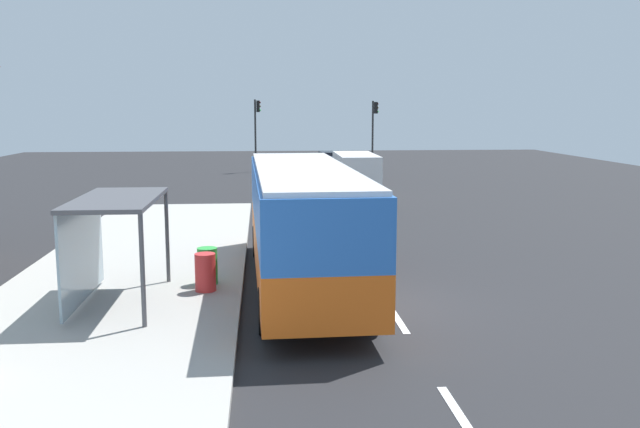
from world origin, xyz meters
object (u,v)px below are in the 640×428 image
Objects in this scene: sedan_far at (340,169)px; traffic_light_far_side at (257,124)px; sedan_near at (331,161)px; recycling_bin_green at (207,266)px; bus at (303,219)px; traffic_light_near_side at (374,125)px; bus_shelter at (104,222)px; white_van at (356,172)px; recycling_bin_red at (205,272)px.

traffic_light_far_side reaches higher than sedan_far.
sedan_near is 6.44m from sedan_far.
bus is at bearing 2.59° from recycling_bin_green.
traffic_light_far_side reaches higher than traffic_light_near_side.
recycling_bin_green is 3.08m from bus_shelter.
traffic_light_near_side is (3.30, 14.41, 2.10)m from white_van.
recycling_bin_red is 34.38m from traffic_light_far_side.
recycling_bin_green is at bearing -106.50° from traffic_light_near_side.
bus_shelter is at bearing -95.38° from traffic_light_far_side.
sedan_far is at bearing -90.01° from sedan_near.
bus is 2.49× the size of sedan_far.
white_van is 1.17× the size of sedan_near.
sedan_near is at bearing 75.81° from bus_shelter.
traffic_light_near_side is (9.70, 32.74, 2.79)m from recycling_bin_green.
recycling_bin_green is 0.18× the size of traffic_light_near_side.
traffic_light_far_side reaches higher than sedan_near.
traffic_light_near_side reaches higher than recycling_bin_green.
bus is 2.76m from recycling_bin_green.
recycling_bin_red is at bearing -91.83° from traffic_light_far_side.
sedan_near reaches higher than recycling_bin_green.
bus_shelter is at bearing -107.28° from sedan_far.
sedan_far is at bearing -116.88° from traffic_light_near_side.
traffic_light_far_side is (1.10, 34.24, 2.85)m from recycling_bin_red.
traffic_light_near_side is at bearing -5.31° from traffic_light_far_side.
bus reaches higher than sedan_far.
white_van is 5.49× the size of recycling_bin_red.
bus is 2.48× the size of sedan_near.
white_van is 14.93m from traffic_light_near_side.
traffic_light_far_side is (-5.41, 7.10, 2.72)m from sedan_far.
recycling_bin_red is 0.18× the size of traffic_light_near_side.
recycling_bin_red is 1.00× the size of recycling_bin_green.
bus_shelter is (-2.21, -1.59, 1.44)m from recycling_bin_green.
sedan_near is at bearing 89.99° from sedan_far.
bus is 11.65× the size of recycling_bin_green.
bus is at bearing 18.09° from recycling_bin_red.
traffic_light_far_side is at bearing 84.62° from bus_shelter.
bus_shelter is (-4.70, -1.70, 0.25)m from bus.
bus reaches higher than recycling_bin_green.
white_van is at bearing 71.42° from recycling_bin_red.
white_van is at bearing -70.77° from traffic_light_far_side.
traffic_light_near_side is 1.30× the size of bus_shelter.
bus_shelter reaches higher than recycling_bin_red.
recycling_bin_red is at bearing -161.91° from bus.
bus_shelter reaches higher than recycling_bin_green.
recycling_bin_green is at bearing -91.87° from traffic_light_far_side.
sedan_far is 7.55m from traffic_light_near_side.
bus is 33.02m from sedan_near.
recycling_bin_red is at bearing -90.00° from recycling_bin_green.
sedan_near is 0.86× the size of traffic_light_near_side.
traffic_light_near_side is 36.36m from bus_shelter.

